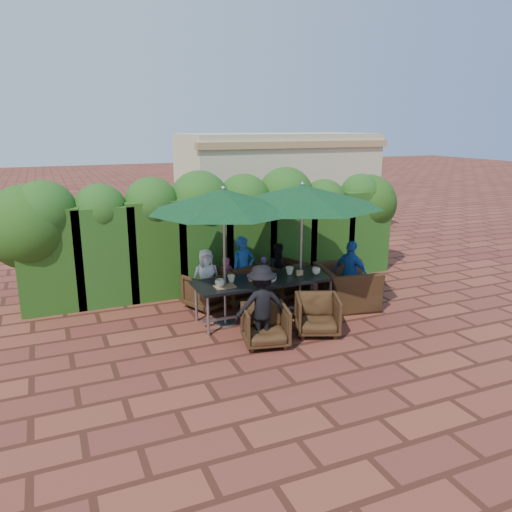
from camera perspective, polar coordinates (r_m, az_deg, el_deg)
name	(u,v)px	position (r m, az deg, el deg)	size (l,w,h in m)	color
ground	(266,322)	(9.10, 1.16, -7.50)	(80.00, 80.00, 0.00)	brown
dining_table	(264,283)	(9.03, 0.96, -3.10)	(2.57, 0.90, 0.75)	black
umbrella_left	(223,200)	(8.47, -3.74, 6.35)	(2.56, 2.56, 2.46)	gray
umbrella_right	(302,195)	(9.09, 5.31, 6.90)	(2.91, 2.91, 2.46)	gray
chair_far_left	(208,289)	(9.70, -5.54, -3.76)	(0.74, 0.69, 0.76)	black
chair_far_mid	(238,280)	(10.01, -2.06, -2.79)	(0.84, 0.78, 0.86)	black
chair_far_right	(283,278)	(10.26, 3.13, -2.49)	(0.80, 0.75, 0.82)	black
chair_near_left	(265,323)	(8.07, 1.08, -7.72)	(0.70, 0.66, 0.72)	black
chair_near_right	(317,313)	(8.55, 7.03, -6.47)	(0.71, 0.67, 0.73)	black
chair_end_right	(346,280)	(9.90, 10.29, -2.70)	(1.19, 0.77, 1.04)	black
adult_far_left	(206,278)	(9.73, -5.71, -2.51)	(0.56, 0.33, 1.14)	white
adult_far_mid	(243,270)	(9.89, -1.46, -1.57)	(0.48, 0.39, 1.34)	#1F57AB
adult_far_right	(279,270)	(10.20, 2.68, -1.66)	(0.55, 0.33, 1.14)	black
adult_near_left	(262,305)	(8.00, 0.65, -5.62)	(0.84, 0.39, 1.32)	black
adult_end_right	(351,274)	(9.86, 10.79, -2.00)	(0.76, 0.38, 1.30)	#1F57AB
child_left	(227,280)	(9.96, -3.31, -2.73)	(0.33, 0.27, 0.92)	#DE4E7B
child_right	(264,277)	(10.27, 0.96, -2.41)	(0.30, 0.25, 0.84)	#8C51B0
pedestrian_a	(253,223)	(13.21, -0.37, 3.81)	(1.77, 0.63, 1.89)	#24843B
pedestrian_b	(281,221)	(13.82, 2.91, 3.99)	(0.84, 0.51, 1.75)	#DE4E7B
pedestrian_c	(309,220)	(14.06, 6.07, 4.13)	(1.13, 0.52, 1.76)	gray
cup_a	(220,283)	(8.59, -4.16, -3.11)	(0.17, 0.17, 0.13)	beige
cup_b	(231,279)	(8.81, -2.85, -2.62)	(0.14, 0.14, 0.13)	beige
cup_c	(272,278)	(8.83, 1.80, -2.57)	(0.18, 0.18, 0.14)	beige
cup_d	(290,271)	(9.30, 3.86, -1.67)	(0.15, 0.15, 0.14)	beige
cup_e	(316,271)	(9.36, 6.88, -1.69)	(0.16, 0.16, 0.12)	beige
ketchup_bottle	(251,275)	(8.97, -0.56, -2.17)	(0.04, 0.04, 0.17)	#B20C0A
sauce_bottle	(259,273)	(9.05, 0.37, -2.01)	(0.04, 0.04, 0.17)	#4C230C
serving_tray	(225,286)	(8.59, -3.56, -3.49)	(0.35, 0.25, 0.02)	#8E6744
number_block_left	(252,278)	(8.89, -0.45, -2.55)	(0.12, 0.06, 0.10)	tan
number_block_right	(299,273)	(9.26, 4.99, -1.91)	(0.12, 0.06, 0.10)	tan
hedge_wall	(213,224)	(10.71, -4.92, 3.64)	(9.10, 1.60, 2.55)	#1D3C10
building	(276,184)	(16.34, 2.33, 8.24)	(6.20, 3.08, 3.20)	beige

